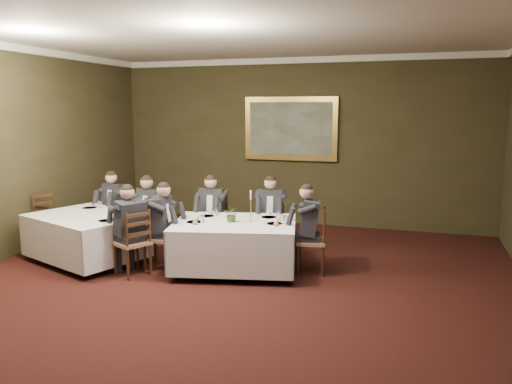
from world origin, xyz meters
The scene contains 26 objects.
ground centered at (0.00, 0.00, 0.00)m, with size 10.00×10.00×0.00m, color black.
ceiling centered at (0.00, 0.00, 3.50)m, with size 8.00×10.00×0.10m, color silver.
back_wall centered at (0.00, 5.00, 1.75)m, with size 8.00×0.10×3.50m, color #2F2D17.
crown_molding centered at (0.00, 0.00, 3.44)m, with size 8.00×10.00×0.12m.
table_main centered at (-0.16, 1.54, 0.45)m, with size 2.12×1.79×0.67m.
table_second centered at (-2.60, 1.27, 0.45)m, with size 2.17×1.91×0.67m.
chair_main_backleft centered at (-0.85, 2.35, 0.28)m, with size 0.45×0.43×1.00m.
diner_main_backleft centered at (-0.85, 2.34, 0.51)m, with size 0.43×0.49×1.35m.
chair_main_backright centered at (0.11, 2.58, 0.28)m, with size 0.51×0.49×1.00m.
diner_main_backright centered at (0.11, 2.57, 0.51)m, with size 0.48×0.54×1.35m.
chair_main_endleft centered at (-1.30, 1.28, 0.28)m, with size 0.46×0.48×1.00m.
diner_main_endleft centered at (-1.28, 1.28, 0.51)m, with size 0.52×0.45×1.35m.
chair_main_endright centered at (0.98, 1.81, 0.28)m, with size 0.49×0.51×1.00m.
diner_main_endright centered at (0.97, 1.81, 0.51)m, with size 0.54×0.48×1.35m.
chair_sec_backleft centered at (-2.74, 2.31, 0.28)m, with size 0.53×0.51×1.00m.
diner_sec_backleft centered at (-2.74, 2.30, 0.51)m, with size 0.50×0.56×1.35m.
chair_sec_backright centered at (-1.83, 1.98, 0.28)m, with size 0.53×0.51×1.00m.
diner_sec_backright centered at (-1.83, 1.97, 0.51)m, with size 0.50×0.56×1.35m.
chair_sec_endright centered at (-1.53, 0.88, 0.28)m, with size 0.58×0.58×1.00m.
diner_sec_endright centered at (-1.54, 0.88, 0.51)m, with size 0.61×0.58×1.35m.
chair_sec_endleft centered at (-3.67, 1.66, 0.28)m, with size 0.55×0.56×1.00m.
centerpiece centered at (-0.19, 1.53, 0.89)m, with size 0.23×0.20×0.26m, color #2D5926.
candlestick centered at (0.07, 1.64, 0.95)m, with size 0.07×0.07×0.49m.
place_setting_table_main centered at (-0.68, 1.83, 0.80)m, with size 0.33×0.31×0.14m.
place_setting_table_second centered at (-2.87, 1.82, 0.80)m, with size 0.33×0.31×0.14m.
painting centered at (-0.16, 4.94, 2.04)m, with size 2.00×0.09×1.33m.
Camera 1 is at (2.44, -5.37, 2.46)m, focal length 35.00 mm.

